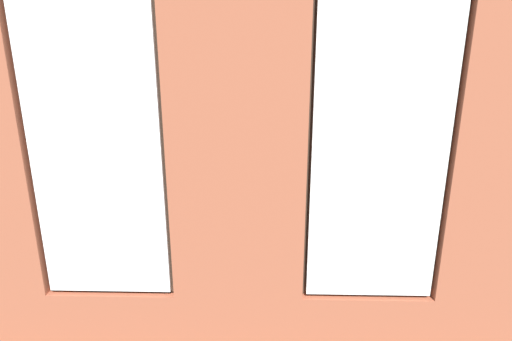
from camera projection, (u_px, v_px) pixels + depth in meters
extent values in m
cube|color=#99663D|center=(252.00, 232.00, 5.76)|extent=(6.59, 6.12, 0.10)
cube|color=#9E5138|center=(237.00, 150.00, 2.67)|extent=(0.94, 0.16, 3.58)
cube|color=#9E5138|center=(362.00, 334.00, 3.05)|extent=(0.95, 0.16, 0.70)
cube|color=white|center=(380.00, 146.00, 2.60)|extent=(0.89, 0.03, 2.21)
cube|color=#38281E|center=(378.00, 144.00, 2.66)|extent=(0.95, 0.04, 2.27)
cube|color=#9E5138|center=(118.00, 330.00, 3.10)|extent=(0.95, 0.16, 0.70)
cube|color=white|center=(94.00, 144.00, 2.65)|extent=(0.89, 0.03, 2.21)
cube|color=#38281E|center=(98.00, 142.00, 2.70)|extent=(0.95, 0.04, 2.27)
cube|color=tan|center=(240.00, 288.00, 3.08)|extent=(3.04, 0.24, 0.06)
cube|color=black|center=(236.00, 64.00, 2.61)|extent=(0.38, 0.03, 0.55)
cube|color=teal|center=(237.00, 64.00, 2.62)|extent=(0.32, 0.01, 0.49)
cube|color=white|center=(22.00, 105.00, 5.13)|extent=(0.10, 5.12, 3.58)
cube|color=black|center=(188.00, 295.00, 3.80)|extent=(1.72, 0.85, 0.42)
cube|color=black|center=(179.00, 276.00, 3.37)|extent=(1.72, 0.24, 0.38)
cube|color=black|center=(267.00, 267.00, 3.69)|extent=(0.22, 0.85, 0.24)
cube|color=black|center=(107.00, 265.00, 3.73)|extent=(0.22, 0.85, 0.24)
cube|color=black|center=(222.00, 268.00, 3.75)|extent=(0.59, 0.65, 0.12)
cube|color=black|center=(154.00, 267.00, 3.77)|extent=(0.59, 0.65, 0.12)
cube|color=black|center=(419.00, 226.00, 5.32)|extent=(0.88, 1.76, 0.42)
cube|color=black|center=(447.00, 198.00, 5.21)|extent=(0.27, 1.75, 0.38)
cube|color=black|center=(402.00, 186.00, 5.97)|extent=(0.85, 0.23, 0.24)
cube|color=black|center=(448.00, 229.00, 4.50)|extent=(0.85, 0.23, 0.24)
cube|color=black|center=(409.00, 199.00, 5.56)|extent=(0.66, 0.61, 0.12)
cube|color=black|center=(428.00, 217.00, 4.93)|extent=(0.66, 0.61, 0.12)
cube|color=olive|center=(268.00, 192.00, 6.05)|extent=(1.59, 0.80, 0.04)
cube|color=olive|center=(314.00, 198.00, 6.42)|extent=(0.07, 0.07, 0.38)
cube|color=olive|center=(223.00, 197.00, 6.46)|extent=(0.07, 0.07, 0.38)
cube|color=olive|center=(319.00, 215.00, 5.76)|extent=(0.07, 0.07, 0.38)
cube|color=olive|center=(218.00, 214.00, 5.80)|extent=(0.07, 0.07, 0.38)
cylinder|color=silver|center=(256.00, 186.00, 6.13)|extent=(0.08, 0.08, 0.10)
cylinder|color=#B7333D|center=(297.00, 185.00, 6.16)|extent=(0.08, 0.08, 0.11)
cylinder|color=brown|center=(237.00, 191.00, 5.93)|extent=(0.09, 0.09, 0.07)
sphere|color=#286B2D|center=(236.00, 186.00, 5.91)|extent=(0.11, 0.11, 0.11)
cube|color=black|center=(276.00, 193.00, 5.92)|extent=(0.18, 0.10, 0.02)
cube|color=black|center=(70.00, 210.00, 5.79)|extent=(1.15, 0.42, 0.48)
cube|color=black|center=(68.00, 193.00, 5.72)|extent=(0.47, 0.20, 0.05)
cube|color=black|center=(67.00, 189.00, 5.70)|extent=(0.06, 0.04, 0.06)
cube|color=black|center=(64.00, 167.00, 5.61)|extent=(1.07, 0.04, 0.62)
cube|color=black|center=(65.00, 166.00, 5.63)|extent=(1.02, 0.01, 0.57)
cylinder|color=olive|center=(214.00, 179.00, 7.61)|extent=(0.45, 0.45, 0.28)
ellipsoid|color=white|center=(213.00, 163.00, 7.52)|extent=(1.01, 1.01, 0.40)
ellipsoid|color=navy|center=(209.00, 158.00, 7.50)|extent=(0.44, 0.44, 0.18)
cylinder|color=#9E5638|center=(367.00, 201.00, 6.64)|extent=(0.14, 0.14, 0.16)
cylinder|color=brown|center=(368.00, 193.00, 6.60)|extent=(0.02, 0.02, 0.11)
ellipsoid|color=#286B2D|center=(369.00, 184.00, 6.56)|extent=(0.29, 0.29, 0.21)
cylinder|color=#9E5638|center=(383.00, 178.00, 7.62)|extent=(0.27, 0.27, 0.29)
cylinder|color=brown|center=(385.00, 159.00, 7.51)|extent=(0.05, 0.05, 0.48)
cone|color=#337F38|center=(375.00, 137.00, 7.40)|extent=(0.53, 0.11, 0.44)
cone|color=#337F38|center=(390.00, 138.00, 7.19)|extent=(0.11, 0.50, 0.48)
cone|color=#337F38|center=(398.00, 136.00, 7.42)|extent=(0.52, 0.17, 0.46)
cone|color=#337F38|center=(386.00, 134.00, 7.59)|extent=(0.19, 0.50, 0.48)
cylinder|color=beige|center=(76.00, 250.00, 4.82)|extent=(0.29, 0.29, 0.28)
cylinder|color=brown|center=(74.00, 233.00, 4.76)|extent=(0.04, 0.04, 0.16)
ellipsoid|color=#286B2D|center=(70.00, 208.00, 4.67)|extent=(0.54, 0.54, 0.47)
cylinder|color=#9E5638|center=(134.00, 176.00, 7.69)|extent=(0.35, 0.35, 0.32)
cylinder|color=brown|center=(133.00, 165.00, 7.63)|extent=(0.05, 0.05, 0.12)
ellipsoid|color=#1E5B28|center=(132.00, 148.00, 7.53)|extent=(0.71, 0.71, 0.57)
cylinder|color=#9E5638|center=(326.00, 301.00, 3.78)|extent=(0.33, 0.33, 0.33)
cylinder|color=brown|center=(328.00, 270.00, 3.68)|extent=(0.06, 0.06, 0.35)
cone|color=#3D8E42|center=(307.00, 222.00, 3.59)|extent=(0.55, 0.22, 0.68)
cone|color=#3D8E42|center=(315.00, 238.00, 3.38)|extent=(0.50, 0.59, 0.61)
cone|color=#3D8E42|center=(339.00, 241.00, 3.32)|extent=(0.24, 0.64, 0.60)
cone|color=#3D8E42|center=(355.00, 232.00, 3.43)|extent=(0.57, 0.45, 0.64)
cone|color=#3D8E42|center=(346.00, 218.00, 3.64)|extent=(0.51, 0.40, 0.69)
cone|color=#3D8E42|center=(333.00, 216.00, 3.78)|extent=(0.31, 0.61, 0.64)
cone|color=#3D8E42|center=(312.00, 217.00, 3.72)|extent=(0.48, 0.52, 0.66)
cylinder|color=#9E5638|center=(45.00, 309.00, 3.71)|extent=(0.22, 0.22, 0.27)
cylinder|color=brown|center=(38.00, 269.00, 3.59)|extent=(0.04, 0.04, 0.58)
cone|color=#1E5B28|center=(7.00, 219.00, 3.48)|extent=(0.55, 0.22, 0.49)
cone|color=#1E5B28|center=(18.00, 223.00, 3.29)|extent=(0.20, 0.48, 0.55)
cone|color=#1E5B28|center=(54.00, 222.00, 3.45)|extent=(0.54, 0.19, 0.48)
cone|color=#1E5B28|center=(41.00, 209.00, 3.59)|extent=(0.25, 0.48, 0.56)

